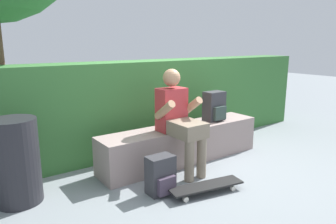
{
  "coord_description": "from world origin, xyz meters",
  "views": [
    {
      "loc": [
        -2.42,
        -2.77,
        1.53
      ],
      "look_at": [
        -0.21,
        0.31,
        0.68
      ],
      "focal_mm": 33.61,
      "sensor_mm": 36.0,
      "label": 1
    }
  ],
  "objects_px": {
    "person_skater": "(179,117)",
    "backpack_on_ground": "(161,175)",
    "trash_bin": "(16,161)",
    "backpack_on_bench": "(215,107)",
    "bench_main": "(182,144)",
    "skateboard_near_person": "(206,186)"
  },
  "relations": [
    {
      "from": "person_skater",
      "to": "trash_bin",
      "type": "xyz_separation_m",
      "value": [
        -1.73,
        0.29,
        -0.25
      ]
    },
    {
      "from": "bench_main",
      "to": "backpack_on_bench",
      "type": "relative_size",
      "value": 5.68
    },
    {
      "from": "backpack_on_bench",
      "to": "backpack_on_ground",
      "type": "distance_m",
      "value": 1.48
    },
    {
      "from": "bench_main",
      "to": "skateboard_near_person",
      "type": "height_order",
      "value": "bench_main"
    },
    {
      "from": "backpack_on_ground",
      "to": "bench_main",
      "type": "bearing_deg",
      "value": 38.35
    },
    {
      "from": "backpack_on_bench",
      "to": "backpack_on_ground",
      "type": "xyz_separation_m",
      "value": [
        -1.28,
        -0.57,
        -0.47
      ]
    },
    {
      "from": "backpack_on_bench",
      "to": "skateboard_near_person",
      "type": "bearing_deg",
      "value": -136.86
    },
    {
      "from": "skateboard_near_person",
      "to": "backpack_on_bench",
      "type": "bearing_deg",
      "value": 43.14
    },
    {
      "from": "skateboard_near_person",
      "to": "trash_bin",
      "type": "bearing_deg",
      "value": 149.86
    },
    {
      "from": "bench_main",
      "to": "person_skater",
      "type": "relative_size",
      "value": 1.86
    },
    {
      "from": "person_skater",
      "to": "backpack_on_ground",
      "type": "distance_m",
      "value": 0.79
    },
    {
      "from": "person_skater",
      "to": "backpack_on_bench",
      "type": "bearing_deg",
      "value": 14.84
    },
    {
      "from": "person_skater",
      "to": "backpack_on_bench",
      "type": "height_order",
      "value": "person_skater"
    },
    {
      "from": "person_skater",
      "to": "backpack_on_bench",
      "type": "distance_m",
      "value": 0.8
    },
    {
      "from": "backpack_on_bench",
      "to": "trash_bin",
      "type": "xyz_separation_m",
      "value": [
        -2.51,
        0.08,
        -0.25
      ]
    },
    {
      "from": "bench_main",
      "to": "person_skater",
      "type": "distance_m",
      "value": 0.53
    },
    {
      "from": "person_skater",
      "to": "trash_bin",
      "type": "relative_size",
      "value": 1.47
    },
    {
      "from": "person_skater",
      "to": "trash_bin",
      "type": "bearing_deg",
      "value": 170.59
    },
    {
      "from": "person_skater",
      "to": "backpack_on_ground",
      "type": "bearing_deg",
      "value": -144.15
    },
    {
      "from": "bench_main",
      "to": "person_skater",
      "type": "height_order",
      "value": "person_skater"
    },
    {
      "from": "trash_bin",
      "to": "backpack_on_bench",
      "type": "bearing_deg",
      "value": -1.88
    },
    {
      "from": "person_skater",
      "to": "trash_bin",
      "type": "distance_m",
      "value": 1.78
    }
  ]
}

